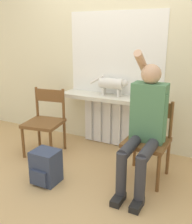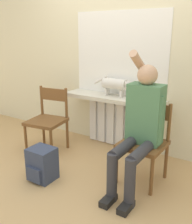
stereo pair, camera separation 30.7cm
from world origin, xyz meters
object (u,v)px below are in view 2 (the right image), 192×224
chair_left (48,119)px  chair_right (144,141)px  cat (115,84)px  person (141,123)px  backpack (42,164)px

chair_left → chair_right: (1.34, 0.00, 0.00)m
chair_right → cat: 0.96m
chair_left → cat: size_ratio=1.54×
person → cat: size_ratio=2.52×
chair_right → person: 0.26m
chair_right → person: person is taller
backpack → person: bearing=27.3°
person → cat: (-0.65, 0.67, 0.21)m
chair_left → person: (1.34, -0.12, 0.23)m
chair_right → person: bearing=-88.6°
chair_right → cat: cat is taller
person → backpack: person is taller
chair_left → cat: cat is taller
person → cat: person is taller
person → backpack: size_ratio=3.85×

